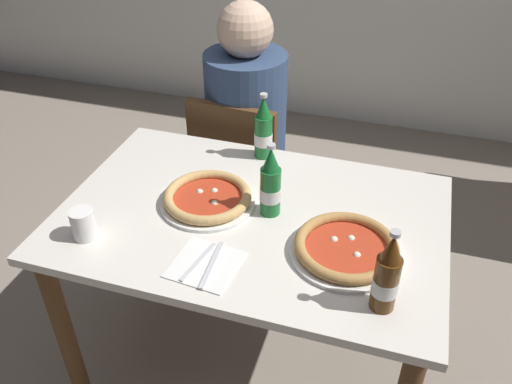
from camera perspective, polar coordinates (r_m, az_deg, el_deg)
name	(u,v)px	position (r m, az deg, el deg)	size (l,w,h in m)	color
ground_plane	(252,362)	(2.20, -0.41, -17.89)	(8.00, 8.00, 0.00)	gray
dining_table_main	(251,241)	(1.73, -0.49, -5.33)	(1.20, 0.80, 0.75)	silver
chair_behind_table	(242,171)	(2.35, -1.49, 2.32)	(0.43, 0.43, 0.85)	brown
diner_seated	(247,145)	(2.33, -1.03, 5.04)	(0.34, 0.34, 1.21)	#2D3342
pizza_margherita_near	(346,248)	(1.53, 9.69, -5.97)	(0.32, 0.32, 0.04)	white
pizza_marinara_far	(208,198)	(1.70, -5.23, -0.65)	(0.31, 0.31, 0.04)	white
beer_bottle_left	(263,131)	(1.89, 0.80, 6.61)	(0.07, 0.07, 0.25)	#196B2D
beer_bottle_center	(270,185)	(1.61, 1.57, 0.76)	(0.07, 0.07, 0.25)	#196B2D
beer_bottle_right	(387,276)	(1.35, 13.91, -8.83)	(0.07, 0.07, 0.25)	#512D0F
napkin_with_cutlery	(205,264)	(1.49, -5.50, -7.74)	(0.20, 0.20, 0.01)	white
paper_cup	(83,224)	(1.63, -18.10, -3.29)	(0.07, 0.07, 0.10)	white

